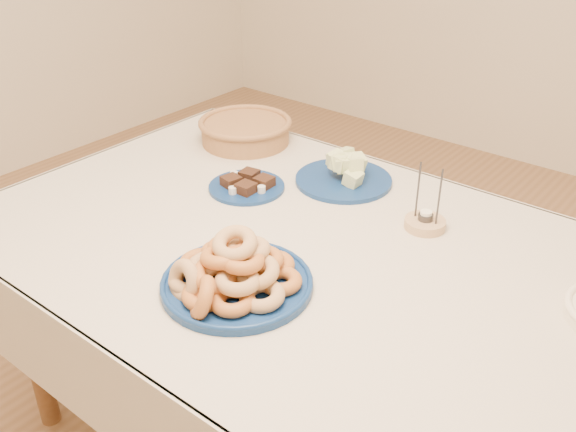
% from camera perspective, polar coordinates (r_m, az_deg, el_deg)
% --- Properties ---
extents(dining_table, '(1.71, 1.11, 0.75)m').
position_cam_1_polar(dining_table, '(1.65, 1.09, -5.56)').
color(dining_table, brown).
rests_on(dining_table, ground).
extents(donut_platter, '(0.44, 0.44, 0.15)m').
position_cam_1_polar(donut_platter, '(1.41, -4.84, -5.09)').
color(donut_platter, navy).
rests_on(donut_platter, dining_table).
extents(melon_plate, '(0.35, 0.35, 0.10)m').
position_cam_1_polar(melon_plate, '(1.88, 5.08, 3.88)').
color(melon_plate, navy).
rests_on(melon_plate, dining_table).
extents(brownie_plate, '(0.23, 0.23, 0.04)m').
position_cam_1_polar(brownie_plate, '(1.85, -3.68, 2.76)').
color(brownie_plate, navy).
rests_on(brownie_plate, dining_table).
extents(wicker_basket, '(0.37, 0.37, 0.08)m').
position_cam_1_polar(wicker_basket, '(2.15, -3.81, 7.63)').
color(wicker_basket, brown).
rests_on(wicker_basket, dining_table).
extents(candle_holder, '(0.11, 0.11, 0.18)m').
position_cam_1_polar(candle_holder, '(1.69, 12.08, -0.54)').
color(candle_holder, tan).
rests_on(candle_holder, dining_table).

